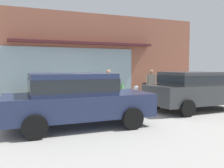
{
  "coord_description": "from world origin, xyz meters",
  "views": [
    {
      "loc": [
        -3.63,
        -9.74,
        1.8
      ],
      "look_at": [
        0.83,
        1.2,
        0.95
      ],
      "focal_mm": 38.83,
      "sensor_mm": 36.0,
      "label": 1
    }
  ],
  "objects_px": {
    "pedestrian_with_handbag": "(151,84)",
    "potted_plant_near_hydrant": "(28,96)",
    "parked_car_dark_gray": "(194,89)",
    "potted_plant_doorstep": "(54,96)",
    "pedestrian_passerby": "(108,83)",
    "potted_plant_window_center": "(122,90)",
    "fire_hydrant": "(136,94)",
    "potted_plant_by_entrance": "(88,91)",
    "parked_car_navy": "(76,97)",
    "potted_plant_window_right": "(71,93)",
    "potted_plant_corner_tall": "(148,91)"
  },
  "relations": [
    {
      "from": "parked_car_dark_gray",
      "to": "potted_plant_window_right",
      "type": "bearing_deg",
      "value": 130.02
    },
    {
      "from": "pedestrian_with_handbag",
      "to": "potted_plant_by_entrance",
      "type": "distance_m",
      "value": 3.32
    },
    {
      "from": "parked_car_navy",
      "to": "potted_plant_doorstep",
      "type": "bearing_deg",
      "value": 88.75
    },
    {
      "from": "potted_plant_corner_tall",
      "to": "potted_plant_doorstep",
      "type": "xyz_separation_m",
      "value": [
        -5.32,
        0.08,
        -0.08
      ]
    },
    {
      "from": "pedestrian_with_handbag",
      "to": "parked_car_navy",
      "type": "xyz_separation_m",
      "value": [
        -4.53,
        -3.22,
        -0.05
      ]
    },
    {
      "from": "potted_plant_near_hydrant",
      "to": "potted_plant_corner_tall",
      "type": "distance_m",
      "value": 6.53
    },
    {
      "from": "pedestrian_with_handbag",
      "to": "potted_plant_doorstep",
      "type": "relative_size",
      "value": 2.79
    },
    {
      "from": "parked_car_dark_gray",
      "to": "potted_plant_by_entrance",
      "type": "height_order",
      "value": "parked_car_dark_gray"
    },
    {
      "from": "pedestrian_with_handbag",
      "to": "parked_car_dark_gray",
      "type": "distance_m",
      "value": 2.45
    },
    {
      "from": "pedestrian_passerby",
      "to": "parked_car_navy",
      "type": "relative_size",
      "value": 0.38
    },
    {
      "from": "fire_hydrant",
      "to": "potted_plant_window_center",
      "type": "bearing_deg",
      "value": 86.35
    },
    {
      "from": "potted_plant_window_right",
      "to": "pedestrian_with_handbag",
      "type": "bearing_deg",
      "value": -32.2
    },
    {
      "from": "fire_hydrant",
      "to": "potted_plant_window_center",
      "type": "xyz_separation_m",
      "value": [
        0.12,
        1.94,
        0.04
      ]
    },
    {
      "from": "parked_car_navy",
      "to": "potted_plant_by_entrance",
      "type": "height_order",
      "value": "parked_car_navy"
    },
    {
      "from": "parked_car_dark_gray",
      "to": "potted_plant_doorstep",
      "type": "distance_m",
      "value": 6.63
    },
    {
      "from": "parked_car_navy",
      "to": "potted_plant_doorstep",
      "type": "distance_m",
      "value": 5.18
    },
    {
      "from": "fire_hydrant",
      "to": "potted_plant_window_right",
      "type": "bearing_deg",
      "value": 145.52
    },
    {
      "from": "parked_car_navy",
      "to": "potted_plant_corner_tall",
      "type": "height_order",
      "value": "parked_car_navy"
    },
    {
      "from": "parked_car_dark_gray",
      "to": "potted_plant_near_hydrant",
      "type": "height_order",
      "value": "parked_car_dark_gray"
    },
    {
      "from": "pedestrian_passerby",
      "to": "potted_plant_doorstep",
      "type": "height_order",
      "value": "pedestrian_passerby"
    },
    {
      "from": "pedestrian_with_handbag",
      "to": "pedestrian_passerby",
      "type": "distance_m",
      "value": 2.07
    },
    {
      "from": "pedestrian_with_handbag",
      "to": "potted_plant_near_hydrant",
      "type": "relative_size",
      "value": 2.04
    },
    {
      "from": "fire_hydrant",
      "to": "pedestrian_with_handbag",
      "type": "xyz_separation_m",
      "value": [
        0.65,
        -0.25,
        0.53
      ]
    },
    {
      "from": "potted_plant_by_entrance",
      "to": "potted_plant_doorstep",
      "type": "height_order",
      "value": "potted_plant_by_entrance"
    },
    {
      "from": "pedestrian_passerby",
      "to": "potted_plant_window_center",
      "type": "bearing_deg",
      "value": 28.06
    },
    {
      "from": "pedestrian_with_handbag",
      "to": "parked_car_navy",
      "type": "relative_size",
      "value": 0.38
    },
    {
      "from": "fire_hydrant",
      "to": "potted_plant_by_entrance",
      "type": "relative_size",
      "value": 0.94
    },
    {
      "from": "fire_hydrant",
      "to": "potted_plant_window_center",
      "type": "relative_size",
      "value": 0.88
    },
    {
      "from": "potted_plant_near_hydrant",
      "to": "potted_plant_by_entrance",
      "type": "bearing_deg",
      "value": 3.16
    },
    {
      "from": "pedestrian_passerby",
      "to": "potted_plant_corner_tall",
      "type": "distance_m",
      "value": 3.12
    },
    {
      "from": "pedestrian_passerby",
      "to": "parked_car_navy",
      "type": "height_order",
      "value": "pedestrian_passerby"
    },
    {
      "from": "parked_car_dark_gray",
      "to": "pedestrian_passerby",
      "type": "bearing_deg",
      "value": 127.42
    },
    {
      "from": "fire_hydrant",
      "to": "potted_plant_doorstep",
      "type": "bearing_deg",
      "value": 155.86
    },
    {
      "from": "fire_hydrant",
      "to": "potted_plant_doorstep",
      "type": "relative_size",
      "value": 1.46
    },
    {
      "from": "parked_car_dark_gray",
      "to": "potted_plant_window_center",
      "type": "relative_size",
      "value": 4.13
    },
    {
      "from": "pedestrian_passerby",
      "to": "potted_plant_window_right",
      "type": "bearing_deg",
      "value": 119.29
    },
    {
      "from": "parked_car_dark_gray",
      "to": "potted_plant_corner_tall",
      "type": "relative_size",
      "value": 5.38
    },
    {
      "from": "potted_plant_corner_tall",
      "to": "pedestrian_passerby",
      "type": "bearing_deg",
      "value": -159.1
    },
    {
      "from": "pedestrian_with_handbag",
      "to": "potted_plant_corner_tall",
      "type": "xyz_separation_m",
      "value": [
        0.93,
        1.85,
        -0.55
      ]
    },
    {
      "from": "parked_car_dark_gray",
      "to": "potted_plant_near_hydrant",
      "type": "bearing_deg",
      "value": 143.87
    },
    {
      "from": "potted_plant_near_hydrant",
      "to": "potted_plant_window_center",
      "type": "height_order",
      "value": "potted_plant_window_center"
    },
    {
      "from": "potted_plant_near_hydrant",
      "to": "potted_plant_window_center",
      "type": "relative_size",
      "value": 0.82
    },
    {
      "from": "potted_plant_window_center",
      "to": "potted_plant_doorstep",
      "type": "bearing_deg",
      "value": -176.0
    },
    {
      "from": "potted_plant_near_hydrant",
      "to": "potted_plant_window_center",
      "type": "xyz_separation_m",
      "value": [
        5.07,
        0.33,
        0.08
      ]
    },
    {
      "from": "parked_car_navy",
      "to": "parked_car_dark_gray",
      "type": "xyz_separation_m",
      "value": [
        5.16,
        0.85,
        -0.01
      ]
    },
    {
      "from": "potted_plant_doorstep",
      "to": "fire_hydrant",
      "type": "bearing_deg",
      "value": -24.14
    },
    {
      "from": "potted_plant_window_center",
      "to": "potted_plant_window_right",
      "type": "bearing_deg",
      "value": -179.6
    },
    {
      "from": "potted_plant_doorstep",
      "to": "potted_plant_window_center",
      "type": "bearing_deg",
      "value": 4.0
    },
    {
      "from": "fire_hydrant",
      "to": "pedestrian_passerby",
      "type": "bearing_deg",
      "value": 158.49
    },
    {
      "from": "potted_plant_corner_tall",
      "to": "potted_plant_window_right",
      "type": "xyz_separation_m",
      "value": [
        -4.39,
        0.32,
        0.0
      ]
    }
  ]
}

